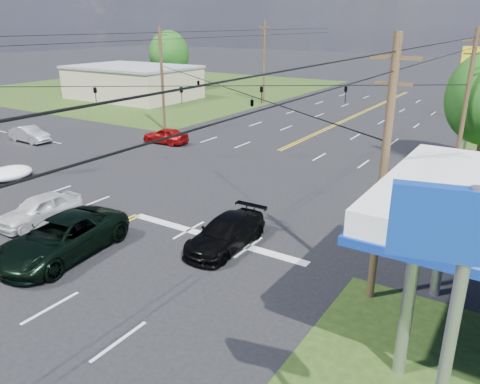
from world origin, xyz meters
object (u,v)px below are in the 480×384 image
Objects in this scene: suv_black at (226,233)px; sedan_silver at (29,134)px; retail_nw at (133,83)px; pole_se at (383,173)px; pickup_white at (40,209)px; pickup_dkgreen at (62,238)px; pole_left_far at (264,61)px; polesign_se at (459,291)px; pole_nw at (162,78)px; tree_far_l at (169,54)px; pole_ne at (466,102)px.

suv_black is 1.17× the size of sedan_silver.
pole_se is (43.00, -31.00, 2.92)m from retail_nw.
pickup_white is at bearing -122.35° from sedan_silver.
retail_nw is 2.56× the size of pickup_dkgreen.
pickup_white is (-9.58, -2.87, 0.04)m from suv_black.
pole_se reaches higher than sedan_silver.
polesign_se is at bearing -57.03° from pole_left_far.
pickup_white is at bearing -164.33° from suv_black.
pickup_white is 19.13m from sedan_silver.
suv_black is at bearing -40.21° from retail_nw.
sedan_silver is at bearing 166.20° from pole_se.
pole_nw reaches higher than pickup_dkgreen.
pole_left_far is at bearing -12.29° from sedan_silver.
pole_left_far is 1.60× the size of pickup_dkgreen.
tree_far_l is 2.00× the size of pickup_white.
pole_ne is at bearing 67.42° from suv_black.
retail_nw is 46.50m from pickup_dkgreen.
suv_black is at bearing -111.57° from pole_ne.
pole_se reaches higher than pickup_dkgreen.
pole_se reaches higher than polesign_se.
tree_far_l is (-19.00, 4.00, 0.03)m from pole_left_far.
polesign_se is (36.17, -16.63, 5.29)m from sedan_silver.
pole_nw reaches higher than polesign_se.
pole_left_far is at bearing 143.84° from pole_ne.
pole_ne reaches higher than tree_far_l.
pickup_white is (28.50, -43.37, -4.45)m from tree_far_l.
pole_ne is 25.69m from pickup_dkgreen.
pole_left_far is at bearing 116.59° from suv_black.
pole_ne is 1.25× the size of polesign_se.
sedan_silver is at bearing -162.93° from pole_ne.
pole_nw is at bearing 138.02° from polesign_se.
pole_ne is 2.29× the size of sedan_silver.
pole_se is at bearing -34.70° from pole_nw.
sedan_silver is (-20.07, 12.08, -0.19)m from pickup_dkgreen.
tree_far_l reaches higher than pickup_white.
pole_left_far reaches higher than retail_nw.
pole_left_far reaches higher than polesign_se.
retail_nw is at bearing -78.69° from tree_far_l.
polesign_se is at bearing -82.31° from pole_ne.
pickup_white is at bearing -171.83° from pole_se.
tree_far_l is at bearing 134.40° from polesign_se.
pole_left_far is at bearing 107.14° from pickup_white.
retail_nw is 1.83× the size of tree_far_l.
pole_left_far is at bearing 122.97° from polesign_se.
retail_nw is at bearing 139.62° from polesign_se.
pickup_dkgreen is 23.43m from sedan_silver.
pole_nw is at bearing 136.46° from suv_black.
pole_nw is 2.18× the size of pickup_white.
pole_nw reaches higher than tree_far_l.
pickup_white is 0.57× the size of polesign_se.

